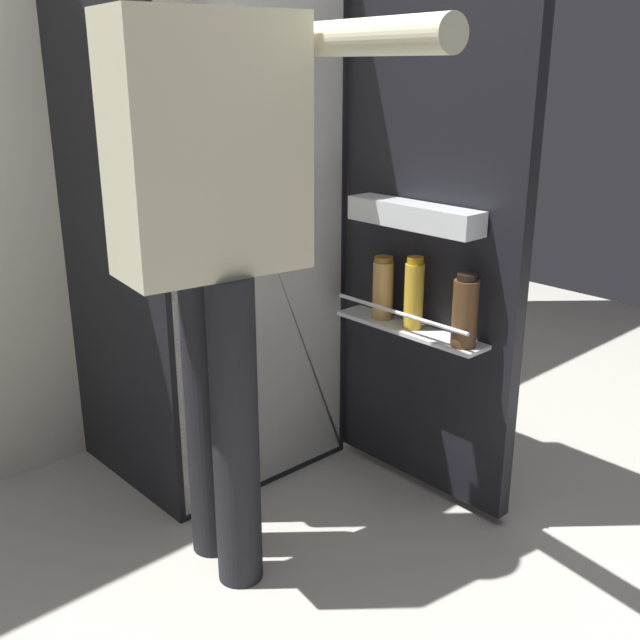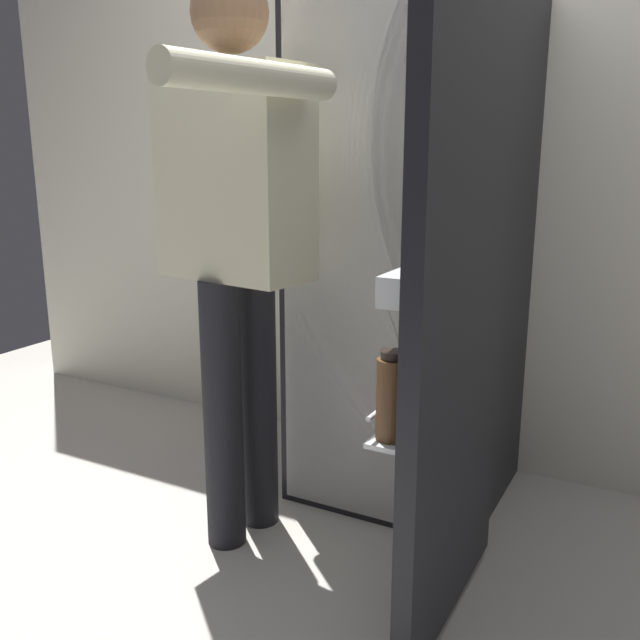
# 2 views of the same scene
# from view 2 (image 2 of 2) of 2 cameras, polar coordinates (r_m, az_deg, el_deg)

# --- Properties ---
(ground_plane) EXTENTS (5.54, 5.54, 0.00)m
(ground_plane) POSITION_cam_2_polar(r_m,az_deg,el_deg) (2.23, 1.34, -19.06)
(ground_plane) COLOR #B7B2A8
(kitchen_wall) EXTENTS (4.40, 0.10, 2.46)m
(kitchen_wall) POSITION_cam_2_polar(r_m,az_deg,el_deg) (2.72, 10.57, 14.04)
(kitchen_wall) COLOR silver
(kitchen_wall) RESTS_ON ground_plane
(refrigerator) EXTENTS (0.74, 1.28, 1.70)m
(refrigerator) POSITION_cam_2_polar(r_m,az_deg,el_deg) (2.35, 7.69, 4.90)
(refrigerator) COLOR black
(refrigerator) RESTS_ON ground_plane
(person) EXTENTS (0.56, 0.80, 1.68)m
(person) POSITION_cam_2_polar(r_m,az_deg,el_deg) (2.06, -6.72, 8.29)
(person) COLOR black
(person) RESTS_ON ground_plane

